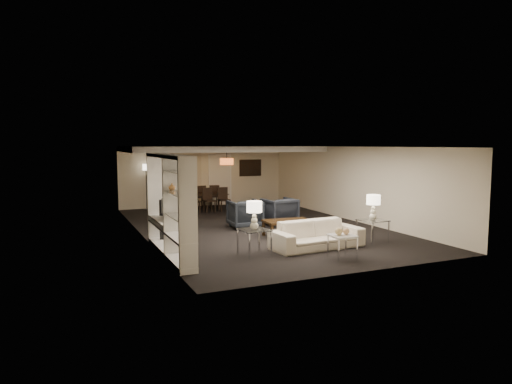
{
  "coord_description": "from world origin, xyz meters",
  "views": [
    {
      "loc": [
        -5.61,
        -12.91,
        2.58
      ],
      "look_at": [
        0.0,
        0.0,
        1.1
      ],
      "focal_mm": 32.0,
      "sensor_mm": 36.0,
      "label": 1
    }
  ],
  "objects_px": {
    "chair_fl": "(185,197)",
    "floor_lamp": "(146,187)",
    "vase_amber": "(172,187)",
    "chair_fm": "(200,197)",
    "table_lamp_left": "(254,215)",
    "chair_nr": "(224,199)",
    "vase_blue": "(184,215)",
    "coffee_table": "(287,228)",
    "television": "(164,208)",
    "table_lamp_right": "(373,207)",
    "armchair_left": "(245,214)",
    "floor_speaker": "(162,222)",
    "chair_nl": "(194,201)",
    "chair_fr": "(214,196)",
    "dining_table": "(204,202)",
    "pendant_light": "(227,162)",
    "sofa": "(317,235)",
    "chair_nm": "(209,200)",
    "armchair_right": "(280,212)",
    "side_table_left": "(254,242)",
    "marble_table": "(342,247)",
    "side_table_right": "(373,231)"
  },
  "relations": [
    {
      "from": "chair_fl",
      "to": "floor_lamp",
      "type": "bearing_deg",
      "value": -13.68
    },
    {
      "from": "vase_amber",
      "to": "chair_fm",
      "type": "relative_size",
      "value": 0.17
    },
    {
      "from": "table_lamp_left",
      "to": "floor_lamp",
      "type": "distance_m",
      "value": 8.54
    },
    {
      "from": "chair_nr",
      "to": "vase_blue",
      "type": "bearing_deg",
      "value": -114.27
    },
    {
      "from": "vase_blue",
      "to": "chair_fm",
      "type": "distance_m",
      "value": 9.32
    },
    {
      "from": "coffee_table",
      "to": "television",
      "type": "distance_m",
      "value": 3.6
    },
    {
      "from": "table_lamp_right",
      "to": "chair_fl",
      "type": "bearing_deg",
      "value": 109.56
    },
    {
      "from": "armchair_left",
      "to": "chair_nr",
      "type": "distance_m",
      "value": 3.63
    },
    {
      "from": "table_lamp_right",
      "to": "floor_lamp",
      "type": "relative_size",
      "value": 0.37
    },
    {
      "from": "floor_speaker",
      "to": "chair_nl",
      "type": "height_order",
      "value": "floor_speaker"
    },
    {
      "from": "chair_fr",
      "to": "dining_table",
      "type": "bearing_deg",
      "value": 54.0
    },
    {
      "from": "pendant_light",
      "to": "table_lamp_right",
      "type": "distance_m",
      "value": 7.04
    },
    {
      "from": "chair_nl",
      "to": "chair_fm",
      "type": "bearing_deg",
      "value": 59.87
    },
    {
      "from": "vase_blue",
      "to": "chair_fl",
      "type": "xyz_separation_m",
      "value": [
        2.33,
        8.82,
        -0.68
      ]
    },
    {
      "from": "chair_fm",
      "to": "sofa",
      "type": "bearing_deg",
      "value": 88.09
    },
    {
      "from": "television",
      "to": "chair_nr",
      "type": "distance_m",
      "value": 6.52
    },
    {
      "from": "table_lamp_left",
      "to": "floor_speaker",
      "type": "height_order",
      "value": "table_lamp_left"
    },
    {
      "from": "table_lamp_right",
      "to": "floor_speaker",
      "type": "distance_m",
      "value": 5.53
    },
    {
      "from": "television",
      "to": "chair_fl",
      "type": "height_order",
      "value": "television"
    },
    {
      "from": "table_lamp_left",
      "to": "chair_nm",
      "type": "xyz_separation_m",
      "value": [
        1.09,
        6.88,
        -0.47
      ]
    },
    {
      "from": "armchair_right",
      "to": "floor_speaker",
      "type": "relative_size",
      "value": 0.83
    },
    {
      "from": "armchair_right",
      "to": "table_lamp_right",
      "type": "relative_size",
      "value": 1.44
    },
    {
      "from": "table_lamp_right",
      "to": "floor_lamp",
      "type": "distance_m",
      "value": 9.55
    },
    {
      "from": "side_table_left",
      "to": "marble_table",
      "type": "height_order",
      "value": "side_table_left"
    },
    {
      "from": "table_lamp_right",
      "to": "side_table_right",
      "type": "bearing_deg",
      "value": 180.0
    },
    {
      "from": "vase_amber",
      "to": "armchair_left",
      "type": "bearing_deg",
      "value": 45.1
    },
    {
      "from": "armchair_left",
      "to": "floor_lamp",
      "type": "xyz_separation_m",
      "value": [
        -2.08,
        5.18,
        0.47
      ]
    },
    {
      "from": "coffee_table",
      "to": "floor_lamp",
      "type": "relative_size",
      "value": 0.71
    },
    {
      "from": "vase_amber",
      "to": "chair_nr",
      "type": "relative_size",
      "value": 0.17
    },
    {
      "from": "chair_fr",
      "to": "chair_fl",
      "type": "bearing_deg",
      "value": 6.71
    },
    {
      "from": "marble_table",
      "to": "sofa",
      "type": "bearing_deg",
      "value": 90.0
    },
    {
      "from": "pendant_light",
      "to": "marble_table",
      "type": "xyz_separation_m",
      "value": [
        -0.07,
        -7.88,
        -1.65
      ]
    },
    {
      "from": "vase_blue",
      "to": "chair_fl",
      "type": "bearing_deg",
      "value": 75.19
    },
    {
      "from": "armchair_left",
      "to": "chair_nm",
      "type": "distance_m",
      "value": 3.58
    },
    {
      "from": "coffee_table",
      "to": "dining_table",
      "type": "bearing_deg",
      "value": 95.86
    },
    {
      "from": "side_table_right",
      "to": "chair_fm",
      "type": "bearing_deg",
      "value": 105.75
    },
    {
      "from": "pendant_light",
      "to": "vase_blue",
      "type": "distance_m",
      "value": 8.28
    },
    {
      "from": "television",
      "to": "sofa",
      "type": "bearing_deg",
      "value": -112.02
    },
    {
      "from": "coffee_table",
      "to": "armchair_right",
      "type": "bearing_deg",
      "value": 70.56
    },
    {
      "from": "dining_table",
      "to": "chair_nr",
      "type": "distance_m",
      "value": 0.9
    },
    {
      "from": "sofa",
      "to": "television",
      "type": "bearing_deg",
      "value": 154.02
    },
    {
      "from": "side_table_right",
      "to": "chair_fm",
      "type": "height_order",
      "value": "chair_fm"
    },
    {
      "from": "side_table_right",
      "to": "television",
      "type": "height_order",
      "value": "television"
    },
    {
      "from": "coffee_table",
      "to": "chair_nm",
      "type": "height_order",
      "value": "chair_nm"
    },
    {
      "from": "chair_fr",
      "to": "floor_lamp",
      "type": "bearing_deg",
      "value": 0.38
    },
    {
      "from": "chair_fl",
      "to": "chair_nl",
      "type": "bearing_deg",
      "value": 87.7
    },
    {
      "from": "chair_nm",
      "to": "floor_lamp",
      "type": "relative_size",
      "value": 0.51
    },
    {
      "from": "pendant_light",
      "to": "table_lamp_left",
      "type": "xyz_separation_m",
      "value": [
        -1.77,
        -6.78,
        -0.99
      ]
    },
    {
      "from": "floor_lamp",
      "to": "side_table_right",
      "type": "bearing_deg",
      "value": -62.67
    },
    {
      "from": "side_table_right",
      "to": "chair_nr",
      "type": "relative_size",
      "value": 0.7
    }
  ]
}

